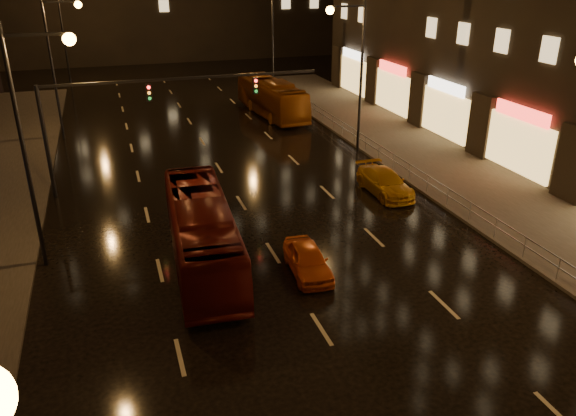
{
  "coord_description": "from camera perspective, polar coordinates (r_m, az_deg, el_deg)",
  "views": [
    {
      "loc": [
        -6.24,
        -11.34,
        11.92
      ],
      "look_at": [
        0.43,
        9.13,
        2.5
      ],
      "focal_mm": 35.0,
      "sensor_mm": 36.0,
      "label": 1
    }
  ],
  "objects": [
    {
      "name": "ground",
      "position": [
        34.1,
        -6.36,
        3.02
      ],
      "size": [
        140.0,
        140.0,
        0.0
      ],
      "primitive_type": "plane",
      "color": "black",
      "rests_on": "ground"
    },
    {
      "name": "sidewalk_right",
      "position": [
        34.98,
        17.68,
        2.68
      ],
      "size": [
        7.0,
        70.0,
        0.15
      ],
      "primitive_type": "cube",
      "color": "#38332D",
      "rests_on": "ground"
    },
    {
      "name": "traffic_signal",
      "position": [
        32.17,
        -15.72,
        9.86
      ],
      "size": [
        15.31,
        0.32,
        6.2
      ],
      "color": "black",
      "rests_on": "ground"
    },
    {
      "name": "taxi_far",
      "position": [
        31.87,
        9.81,
        2.59
      ],
      "size": [
        1.9,
        4.59,
        1.33
      ],
      "primitive_type": "imported",
      "rotation": [
        0.0,
        0.0,
        0.01
      ],
      "color": "#C58412",
      "rests_on": "ground"
    },
    {
      "name": "bus_red",
      "position": [
        24.15,
        -8.77,
        -2.37
      ],
      "size": [
        3.08,
        10.53,
        2.9
      ],
      "primitive_type": "imported",
      "rotation": [
        0.0,
        0.0,
        -0.06
      ],
      "color": "#530F0B",
      "rests_on": "ground"
    },
    {
      "name": "taxi_near",
      "position": [
        23.37,
        2.01,
        -5.29
      ],
      "size": [
        1.73,
        3.76,
        1.25
      ],
      "primitive_type": "imported",
      "rotation": [
        0.0,
        0.0,
        -0.07
      ],
      "color": "#CF5013",
      "rests_on": "ground"
    },
    {
      "name": "railing_right",
      "position": [
        35.39,
        10.7,
        5.07
      ],
      "size": [
        0.05,
        56.0,
        1.0
      ],
      "color": "#99999E",
      "rests_on": "sidewalk_right"
    },
    {
      "name": "bus_curb",
      "position": [
        48.26,
        -1.68,
        11.15
      ],
      "size": [
        3.38,
        10.9,
        2.99
      ],
      "primitive_type": "imported",
      "rotation": [
        0.0,
        0.0,
        0.08
      ],
      "color": "#88400D",
      "rests_on": "ground"
    }
  ]
}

